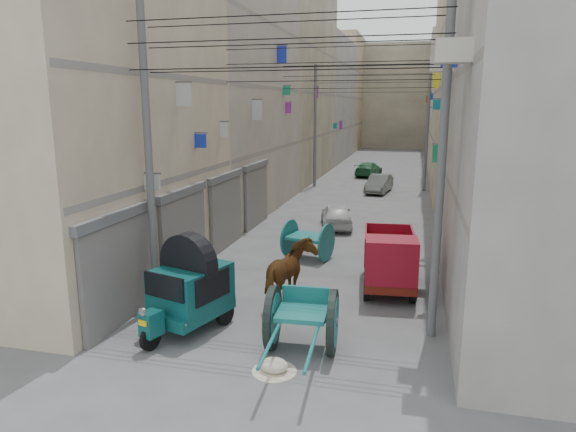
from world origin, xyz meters
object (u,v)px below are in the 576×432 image
(feed_sack, at_px, (274,365))
(auto_rickshaw, at_px, (189,287))
(distant_car_white, at_px, (336,215))
(mini_truck, at_px, (390,264))
(distant_car_grey, at_px, (379,184))
(tonga_cart, at_px, (302,319))
(distant_car_green, at_px, (369,169))
(horse, at_px, (290,275))
(second_cart, at_px, (308,239))

(feed_sack, bearing_deg, auto_rickshaw, 149.13)
(distant_car_white, bearing_deg, auto_rickshaw, 68.53)
(mini_truck, bearing_deg, distant_car_grey, 89.82)
(auto_rickshaw, relative_size, tonga_cart, 0.82)
(auto_rickshaw, bearing_deg, distant_car_green, 103.91)
(auto_rickshaw, xyz_separation_m, horse, (2.00, 2.05, -0.20))
(distant_car_green, bearing_deg, tonga_cart, 101.62)
(mini_truck, distance_m, second_cart, 4.10)
(auto_rickshaw, xyz_separation_m, second_cart, (1.56, 6.48, -0.36))
(second_cart, distance_m, feed_sack, 8.09)
(feed_sack, height_order, horse, horse)
(auto_rickshaw, xyz_separation_m, tonga_cart, (2.90, -0.46, -0.33))
(mini_truck, relative_size, distant_car_green, 0.91)
(tonga_cart, xyz_separation_m, horse, (-0.90, 2.51, 0.12))
(tonga_cart, bearing_deg, auto_rickshaw, 167.20)
(horse, relative_size, distant_car_white, 0.64)
(horse, bearing_deg, tonga_cart, 118.66)
(horse, distance_m, distant_car_white, 9.50)
(feed_sack, xyz_separation_m, horse, (-0.55, 3.58, 0.73))
(distant_car_grey, bearing_deg, auto_rickshaw, -89.81)
(feed_sack, bearing_deg, second_cart, 97.07)
(distant_car_white, distance_m, distant_car_grey, 10.08)
(feed_sack, distance_m, distant_car_grey, 23.09)
(distant_car_green, bearing_deg, horse, 99.96)
(auto_rickshaw, bearing_deg, second_cart, 93.46)
(auto_rickshaw, distance_m, tonga_cart, 2.96)
(auto_rickshaw, distance_m, distant_car_green, 29.24)
(distant_car_green, bearing_deg, distant_car_grey, 109.30)
(mini_truck, bearing_deg, horse, -152.69)
(tonga_cart, height_order, distant_car_white, tonga_cart)
(tonga_cart, height_order, mini_truck, mini_truck)
(auto_rickshaw, xyz_separation_m, distant_car_green, (1.58, 29.19, -0.54))
(tonga_cart, distance_m, distant_car_grey, 22.01)
(second_cart, xyz_separation_m, distant_car_white, (0.25, 5.06, -0.17))
(feed_sack, height_order, distant_car_white, distant_car_white)
(horse, xyz_separation_m, distant_car_white, (-0.19, 9.49, -0.33))
(second_cart, bearing_deg, mini_truck, -28.78)
(mini_truck, xyz_separation_m, horse, (-2.57, -1.65, 0.01))
(feed_sack, bearing_deg, mini_truck, 68.89)
(auto_rickshaw, xyz_separation_m, distant_car_white, (1.81, 11.54, -0.53))
(tonga_cart, bearing_deg, mini_truck, 64.34)
(mini_truck, xyz_separation_m, distant_car_green, (-2.99, 25.49, -0.34))
(second_cart, bearing_deg, horse, -70.40)
(second_cart, height_order, distant_car_green, second_cart)
(second_cart, height_order, distant_car_white, second_cart)
(auto_rickshaw, height_order, distant_car_white, auto_rickshaw)
(feed_sack, relative_size, distant_car_green, 0.16)
(mini_truck, bearing_deg, feed_sack, -116.46)
(feed_sack, distance_m, distant_car_white, 13.09)
(distant_car_white, bearing_deg, distant_car_green, -101.83)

